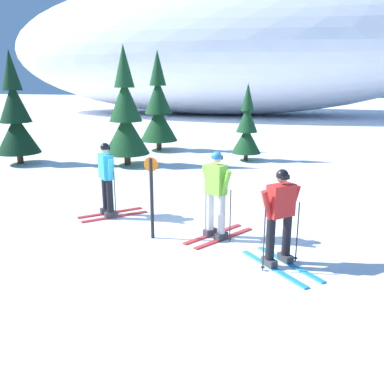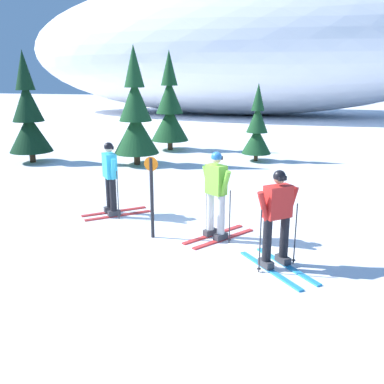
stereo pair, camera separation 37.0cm
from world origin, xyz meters
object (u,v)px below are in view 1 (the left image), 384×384
(skier_lime_jacket, at_px, (216,194))
(pine_tree_left, at_px, (126,116))
(skier_cyan_jacket, at_px, (107,178))
(pine_tree_center_left, at_px, (158,109))
(skier_red_jacket, at_px, (280,216))
(pine_tree_center, at_px, (247,129))
(pine_tree_far_left, at_px, (16,118))
(trail_marker_post, at_px, (152,194))

(skier_lime_jacket, height_order, pine_tree_left, pine_tree_left)
(skier_cyan_jacket, bearing_deg, pine_tree_left, 106.81)
(pine_tree_left, bearing_deg, pine_tree_center_left, 86.69)
(skier_red_jacket, bearing_deg, pine_tree_center, 98.90)
(pine_tree_far_left, bearing_deg, pine_tree_left, 9.34)
(skier_lime_jacket, distance_m, pine_tree_center, 8.18)
(pine_tree_left, bearing_deg, pine_tree_center, 23.74)
(pine_tree_left, height_order, pine_tree_center, pine_tree_left)
(skier_red_jacket, height_order, pine_tree_left, pine_tree_left)
(skier_red_jacket, bearing_deg, trail_marker_post, 164.04)
(skier_lime_jacket, distance_m, skier_red_jacket, 1.60)
(skier_red_jacket, bearing_deg, pine_tree_far_left, 145.02)
(skier_cyan_jacket, bearing_deg, trail_marker_post, -37.48)
(pine_tree_center, bearing_deg, pine_tree_center_left, 159.31)
(pine_tree_center_left, relative_size, trail_marker_post, 2.55)
(skier_red_jacket, distance_m, pine_tree_left, 9.26)
(pine_tree_far_left, bearing_deg, skier_red_jacket, -34.98)
(skier_lime_jacket, relative_size, pine_tree_center, 0.61)
(pine_tree_center_left, relative_size, pine_tree_center, 1.45)
(skier_red_jacket, distance_m, trail_marker_post, 2.59)
(pine_tree_far_left, relative_size, pine_tree_center_left, 0.96)
(pine_tree_far_left, relative_size, pine_tree_center, 1.40)
(skier_red_jacket, distance_m, pine_tree_far_left, 11.69)
(pine_tree_center_left, height_order, pine_tree_center, pine_tree_center_left)
(skier_lime_jacket, bearing_deg, pine_tree_center, 91.29)
(skier_red_jacket, xyz_separation_m, pine_tree_center_left, (-5.39, 10.66, 0.87))
(skier_cyan_jacket, relative_size, pine_tree_center_left, 0.41)
(pine_tree_left, relative_size, trail_marker_post, 2.55)
(pine_tree_left, height_order, trail_marker_post, pine_tree_left)
(pine_tree_center_left, bearing_deg, skier_red_jacket, -63.18)
(skier_lime_jacket, xyz_separation_m, pine_tree_center_left, (-4.14, 9.67, 0.84))
(skier_cyan_jacket, distance_m, pine_tree_left, 5.85)
(skier_red_jacket, xyz_separation_m, pine_tree_center, (-1.43, 9.16, 0.32))
(pine_tree_far_left, bearing_deg, skier_cyan_jacket, -40.86)
(skier_lime_jacket, bearing_deg, skier_cyan_jacket, 163.06)
(skier_red_jacket, relative_size, pine_tree_far_left, 0.42)
(skier_lime_jacket, relative_size, pine_tree_far_left, 0.43)
(pine_tree_center_left, xyz_separation_m, pine_tree_center, (3.95, -1.49, -0.55))
(skier_lime_jacket, height_order, skier_red_jacket, skier_lime_jacket)
(trail_marker_post, bearing_deg, pine_tree_far_left, 139.79)
(skier_cyan_jacket, height_order, pine_tree_center, pine_tree_center)
(skier_lime_jacket, xyz_separation_m, pine_tree_center, (-0.18, 8.17, 0.29))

